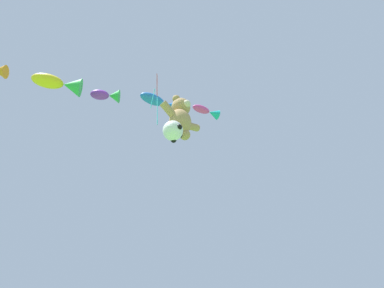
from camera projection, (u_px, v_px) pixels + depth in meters
teddy_bear_kite at (181, 117)px, 11.99m from camera, size 2.05×0.90×2.08m
soccer_ball_kite at (173, 131)px, 10.67m from camera, size 0.81×0.80×0.74m
fish_kite_magenta at (207, 111)px, 15.23m from camera, size 1.50×0.94×0.52m
fish_kite_cobalt at (161, 103)px, 15.26m from camera, size 2.10×1.23×0.73m
fish_kite_violet at (107, 95)px, 14.79m from camera, size 1.47×1.35×0.67m
fish_kite_goldfin at (60, 84)px, 13.85m from camera, size 2.28×1.76×0.88m
diamond_kite at (157, 89)px, 13.63m from camera, size 0.93×1.06×3.16m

